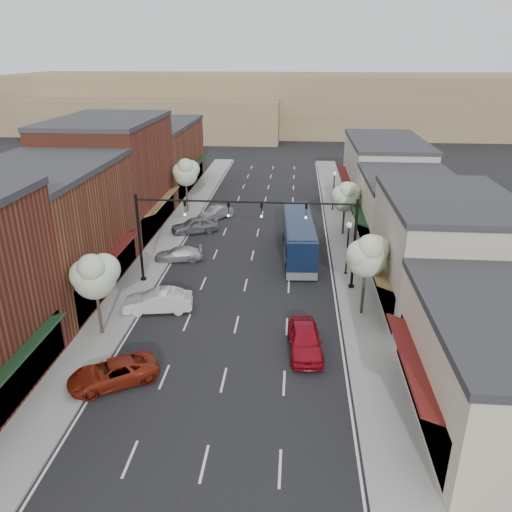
% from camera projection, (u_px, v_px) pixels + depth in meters
% --- Properties ---
extents(ground, '(160.00, 160.00, 0.00)m').
position_uv_depth(ground, '(233.00, 341.00, 30.88)').
color(ground, black).
rests_on(ground, ground).
extents(sidewalk_left, '(2.80, 73.00, 0.15)m').
position_uv_depth(sidewalk_left, '(171.00, 235.00, 48.54)').
color(sidewalk_left, gray).
rests_on(sidewalk_left, ground).
extents(sidewalk_right, '(2.80, 73.00, 0.15)m').
position_uv_depth(sidewalk_right, '(345.00, 240.00, 47.27)').
color(sidewalk_right, gray).
rests_on(sidewalk_right, ground).
extents(curb_left, '(0.25, 73.00, 0.17)m').
position_uv_depth(curb_left, '(185.00, 235.00, 48.43)').
color(curb_left, gray).
rests_on(curb_left, ground).
extents(curb_right, '(0.25, 73.00, 0.17)m').
position_uv_depth(curb_right, '(330.00, 239.00, 47.38)').
color(curb_right, gray).
rests_on(curb_right, ground).
extents(bldg_left_midnear, '(10.14, 14.10, 9.40)m').
position_uv_depth(bldg_left_midnear, '(45.00, 231.00, 35.71)').
color(bldg_left_midnear, brown).
rests_on(bldg_left_midnear, ground).
extents(bldg_left_midfar, '(10.14, 14.10, 10.90)m').
position_uv_depth(bldg_left_midfar, '(112.00, 176.00, 48.34)').
color(bldg_left_midfar, brown).
rests_on(bldg_left_midfar, ground).
extents(bldg_left_far, '(10.14, 18.10, 8.40)m').
position_uv_depth(bldg_left_far, '(157.00, 157.00, 63.56)').
color(bldg_left_far, brown).
rests_on(bldg_left_far, ground).
extents(bldg_right_near, '(9.14, 12.10, 5.90)m').
position_uv_depth(bldg_right_near, '(507.00, 368.00, 23.21)').
color(bldg_right_near, beige).
rests_on(bldg_right_near, ground).
extents(bldg_right_midnear, '(9.14, 12.10, 7.90)m').
position_uv_depth(bldg_right_midnear, '(443.00, 253.00, 33.89)').
color(bldg_right_midnear, '#AEA395').
rests_on(bldg_right_midnear, ground).
extents(bldg_right_midfar, '(9.14, 12.10, 6.40)m').
position_uv_depth(bldg_right_midfar, '(406.00, 211.00, 45.24)').
color(bldg_right_midfar, beige).
rests_on(bldg_right_midfar, ground).
extents(bldg_right_far, '(9.14, 16.10, 7.40)m').
position_uv_depth(bldg_right_far, '(383.00, 172.00, 57.96)').
color(bldg_right_far, '#AEA395').
rests_on(bldg_right_far, ground).
extents(hill_far, '(120.00, 30.00, 12.00)m').
position_uv_depth(hill_far, '(282.00, 103.00, 111.58)').
color(hill_far, '#7A6647').
rests_on(hill_far, ground).
extents(hill_near, '(50.00, 20.00, 8.00)m').
position_uv_depth(hill_near, '(159.00, 117.00, 103.16)').
color(hill_near, '#7A6647').
rests_on(hill_near, ground).
extents(signal_mast_right, '(8.22, 0.46, 7.00)m').
position_uv_depth(signal_mast_right, '(322.00, 230.00, 36.07)').
color(signal_mast_right, black).
rests_on(signal_mast_right, ground).
extents(signal_mast_left, '(8.22, 0.46, 7.00)m').
position_uv_depth(signal_mast_left, '(170.00, 226.00, 36.92)').
color(signal_mast_left, black).
rests_on(signal_mast_left, ground).
extents(tree_right_near, '(2.85, 2.65, 5.95)m').
position_uv_depth(tree_right_near, '(367.00, 254.00, 32.20)').
color(tree_right_near, '#47382B').
rests_on(tree_right_near, ground).
extents(tree_right_far, '(2.85, 2.65, 5.43)m').
position_uv_depth(tree_right_far, '(346.00, 195.00, 47.12)').
color(tree_right_far, '#47382B').
rests_on(tree_right_far, ground).
extents(tree_left_near, '(2.85, 2.65, 5.69)m').
position_uv_depth(tree_left_near, '(95.00, 275.00, 29.84)').
color(tree_left_near, '#47382B').
rests_on(tree_left_near, ground).
extents(tree_left_far, '(2.85, 2.65, 6.13)m').
position_uv_depth(tree_left_far, '(186.00, 172.00, 53.67)').
color(tree_left_far, '#47382B').
rests_on(tree_left_far, ground).
extents(lamp_post_near, '(0.44, 0.44, 4.44)m').
position_uv_depth(lamp_post_near, '(348.00, 240.00, 38.83)').
color(lamp_post_near, black).
rests_on(lamp_post_near, ground).
extents(lamp_post_far, '(0.44, 0.44, 4.44)m').
position_uv_depth(lamp_post_far, '(334.00, 185.00, 54.97)').
color(lamp_post_far, black).
rests_on(lamp_post_far, ground).
extents(coach_bus, '(3.06, 11.17, 3.38)m').
position_uv_depth(coach_bus, '(299.00, 237.00, 43.08)').
color(coach_bus, '#0C1832').
rests_on(coach_bus, ground).
extents(red_hatchback, '(2.29, 4.90, 1.62)m').
position_uv_depth(red_hatchback, '(305.00, 340.00, 29.46)').
color(red_hatchback, maroon).
rests_on(red_hatchback, ground).
extents(parked_car_a, '(5.20, 4.32, 1.32)m').
position_uv_depth(parked_car_a, '(113.00, 373.00, 26.69)').
color(parked_car_a, maroon).
rests_on(parked_car_a, ground).
extents(parked_car_b, '(4.88, 2.36, 1.54)m').
position_uv_depth(parked_car_b, '(158.00, 301.00, 34.13)').
color(parked_car_b, silver).
rests_on(parked_car_b, ground).
extents(parked_car_c, '(4.29, 2.34, 1.18)m').
position_uv_depth(parked_car_c, '(179.00, 254.00, 42.54)').
color(parked_car_c, '#ABAAB0').
rests_on(parked_car_c, ground).
extents(parked_car_d, '(4.94, 3.66, 1.56)m').
position_uv_depth(parked_car_d, '(195.00, 225.00, 49.00)').
color(parked_car_d, slate).
rests_on(parked_car_d, ground).
extents(parked_car_e, '(3.54, 4.19, 1.35)m').
position_uv_depth(parked_car_e, '(216.00, 213.00, 53.08)').
color(parked_car_e, gray).
rests_on(parked_car_e, ground).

